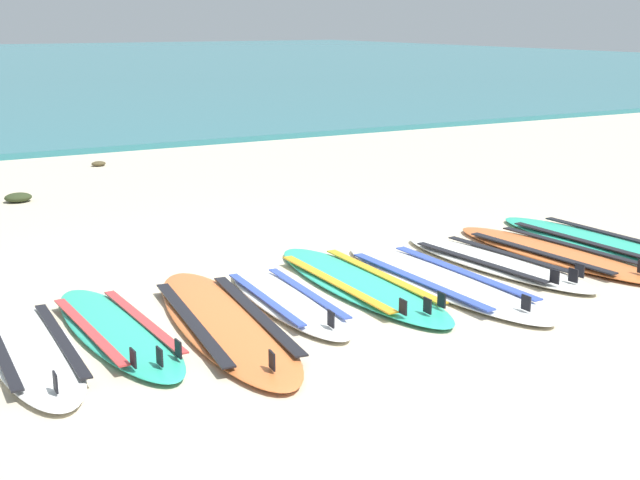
% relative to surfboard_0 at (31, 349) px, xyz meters
% --- Properties ---
extents(ground_plane, '(80.00, 80.00, 0.00)m').
position_rel_surfboard_0_xyz_m(ground_plane, '(2.31, 0.27, -0.04)').
color(ground_plane, beige).
extents(surfboard_0, '(0.61, 2.14, 0.18)m').
position_rel_surfboard_0_xyz_m(surfboard_0, '(0.00, 0.00, 0.00)').
color(surfboard_0, white).
rests_on(surfboard_0, ground).
extents(surfboard_1, '(0.58, 2.10, 0.18)m').
position_rel_surfboard_0_xyz_m(surfboard_1, '(0.58, 0.06, 0.00)').
color(surfboard_1, '#2DB793').
rests_on(surfboard_1, ground).
extents(surfboard_2, '(0.96, 2.64, 0.18)m').
position_rel_surfboard_0_xyz_m(surfboard_2, '(1.28, -0.14, -0.00)').
color(surfboard_2, orange).
rests_on(surfboard_2, ground).
extents(surfboard_3, '(0.61, 1.96, 0.18)m').
position_rel_surfboard_0_xyz_m(surfboard_3, '(1.88, 0.07, 0.00)').
color(surfboard_3, white).
rests_on(surfboard_3, ground).
extents(surfboard_4, '(0.66, 2.43, 0.18)m').
position_rel_surfboard_0_xyz_m(surfboard_4, '(2.59, 0.17, 0.00)').
color(surfboard_4, '#2DB793').
rests_on(surfboard_4, ground).
extents(surfboard_5, '(0.66, 2.52, 0.18)m').
position_rel_surfboard_0_xyz_m(surfboard_5, '(3.20, -0.09, -0.00)').
color(surfboard_5, white).
rests_on(surfboard_5, ground).
extents(surfboard_6, '(0.73, 2.20, 0.18)m').
position_rel_surfboard_0_xyz_m(surfboard_6, '(3.94, 0.10, 0.00)').
color(surfboard_6, silver).
rests_on(surfboard_6, ground).
extents(surfboard_7, '(0.74, 2.39, 0.18)m').
position_rel_surfboard_0_xyz_m(surfboard_7, '(4.62, 0.07, -0.00)').
color(surfboard_7, orange).
rests_on(surfboard_7, ground).
extents(surfboard_8, '(0.70, 2.45, 0.18)m').
position_rel_surfboard_0_xyz_m(surfboard_8, '(5.26, 0.17, -0.00)').
color(surfboard_8, '#2DB793').
rests_on(surfboard_8, ground).
extents(seaweed_clump_near_shoreline, '(0.21, 0.17, 0.07)m').
position_rel_surfboard_0_xyz_m(seaweed_clump_near_shoreline, '(2.43, 7.04, -0.00)').
color(seaweed_clump_near_shoreline, '#4C4228').
rests_on(seaweed_clump_near_shoreline, ground).
extents(seaweed_clump_mid_sand, '(0.31, 0.25, 0.11)m').
position_rel_surfboard_0_xyz_m(seaweed_clump_mid_sand, '(0.90, 4.97, 0.02)').
color(seaweed_clump_mid_sand, '#2D381E').
rests_on(seaweed_clump_mid_sand, ground).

